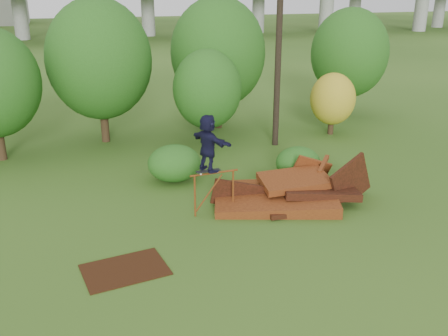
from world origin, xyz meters
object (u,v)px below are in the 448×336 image
object	(u,v)px
flat_plate	(125,270)
scrap_pile	(288,194)
skater	(208,143)
utility_pole	(279,34)

from	to	relation	value
flat_plate	scrap_pile	bearing A→B (deg)	23.55
skater	utility_pole	size ratio (longest dim) A/B	0.18
scrap_pile	flat_plate	distance (m)	6.51
scrap_pile	utility_pole	world-z (taller)	utility_pole
skater	utility_pole	distance (m)	8.60
utility_pole	scrap_pile	bearing A→B (deg)	-110.72
flat_plate	skater	bearing A→B (deg)	39.75
scrap_pile	flat_plate	xyz separation A→B (m)	(-5.96, -2.60, -0.30)
utility_pole	skater	bearing A→B (deg)	-129.71
scrap_pile	skater	world-z (taller)	skater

